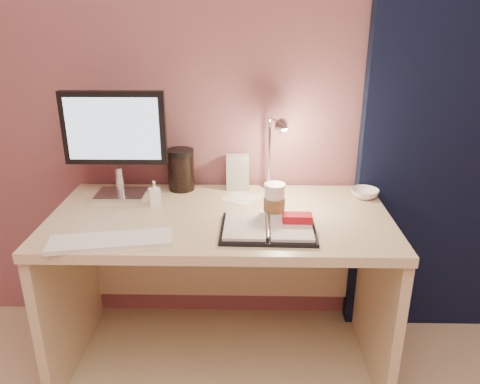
{
  "coord_description": "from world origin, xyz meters",
  "views": [
    {
      "loc": [
        0.12,
        -0.38,
        1.52
      ],
      "look_at": [
        0.08,
        1.33,
        0.85
      ],
      "focal_mm": 35.0,
      "sensor_mm": 36.0,
      "label": 1
    }
  ],
  "objects_px": {
    "keyboard": "(111,241)",
    "bowl": "(365,193)",
    "dark_jar": "(181,172)",
    "product_box": "(238,172)",
    "planner": "(270,227)",
    "lotion_bottle": "(155,193)",
    "desk_lamp": "(262,147)",
    "monitor": "(115,135)",
    "desk": "(222,254)",
    "coffee_cup": "(274,201)"
  },
  "relations": [
    {
      "from": "keyboard",
      "to": "product_box",
      "type": "xyz_separation_m",
      "value": [
        0.45,
        0.57,
        0.07
      ]
    },
    {
      "from": "desk",
      "to": "monitor",
      "type": "distance_m",
      "value": 0.7
    },
    {
      "from": "coffee_cup",
      "to": "product_box",
      "type": "bearing_deg",
      "value": 115.93
    },
    {
      "from": "desk",
      "to": "product_box",
      "type": "bearing_deg",
      "value": 74.32
    },
    {
      "from": "keyboard",
      "to": "bowl",
      "type": "height_order",
      "value": "bowl"
    },
    {
      "from": "coffee_cup",
      "to": "bowl",
      "type": "distance_m",
      "value": 0.47
    },
    {
      "from": "desk",
      "to": "desk_lamp",
      "type": "xyz_separation_m",
      "value": [
        0.18,
        0.15,
        0.45
      ]
    },
    {
      "from": "keyboard",
      "to": "lotion_bottle",
      "type": "bearing_deg",
      "value": 65.39
    },
    {
      "from": "product_box",
      "to": "desk_lamp",
      "type": "bearing_deg",
      "value": -38.53
    },
    {
      "from": "keyboard",
      "to": "lotion_bottle",
      "type": "relative_size",
      "value": 4.14
    },
    {
      "from": "dark_jar",
      "to": "desk_lamp",
      "type": "height_order",
      "value": "desk_lamp"
    },
    {
      "from": "keyboard",
      "to": "bowl",
      "type": "bearing_deg",
      "value": 14.23
    },
    {
      "from": "desk_lamp",
      "to": "bowl",
      "type": "bearing_deg",
      "value": -24.75
    },
    {
      "from": "monitor",
      "to": "product_box",
      "type": "bearing_deg",
      "value": 11.71
    },
    {
      "from": "desk",
      "to": "monitor",
      "type": "bearing_deg",
      "value": 165.15
    },
    {
      "from": "monitor",
      "to": "product_box",
      "type": "height_order",
      "value": "monitor"
    },
    {
      "from": "desk",
      "to": "bowl",
      "type": "xyz_separation_m",
      "value": [
        0.64,
        0.13,
        0.25
      ]
    },
    {
      "from": "keyboard",
      "to": "lotion_bottle",
      "type": "height_order",
      "value": "lotion_bottle"
    },
    {
      "from": "coffee_cup",
      "to": "dark_jar",
      "type": "relative_size",
      "value": 0.81
    },
    {
      "from": "monitor",
      "to": "lotion_bottle",
      "type": "bearing_deg",
      "value": -29.41
    },
    {
      "from": "desk",
      "to": "bowl",
      "type": "bearing_deg",
      "value": 11.23
    },
    {
      "from": "planner",
      "to": "dark_jar",
      "type": "distance_m",
      "value": 0.59
    },
    {
      "from": "desk",
      "to": "keyboard",
      "type": "bearing_deg",
      "value": -138.49
    },
    {
      "from": "product_box",
      "to": "monitor",
      "type": "bearing_deg",
      "value": -168.95
    },
    {
      "from": "desk_lamp",
      "to": "planner",
      "type": "bearing_deg",
      "value": -107.98
    },
    {
      "from": "monitor",
      "to": "product_box",
      "type": "xyz_separation_m",
      "value": [
        0.53,
        0.11,
        -0.21
      ]
    },
    {
      "from": "dark_jar",
      "to": "product_box",
      "type": "distance_m",
      "value": 0.26
    },
    {
      "from": "keyboard",
      "to": "dark_jar",
      "type": "relative_size",
      "value": 2.56
    },
    {
      "from": "keyboard",
      "to": "coffee_cup",
      "type": "relative_size",
      "value": 3.14
    },
    {
      "from": "bowl",
      "to": "dark_jar",
      "type": "distance_m",
      "value": 0.84
    },
    {
      "from": "planner",
      "to": "desk_lamp",
      "type": "distance_m",
      "value": 0.43
    },
    {
      "from": "planner",
      "to": "dark_jar",
      "type": "relative_size",
      "value": 2.12
    },
    {
      "from": "planner",
      "to": "product_box",
      "type": "bearing_deg",
      "value": 107.88
    },
    {
      "from": "product_box",
      "to": "desk",
      "type": "bearing_deg",
      "value": -106.64
    },
    {
      "from": "lotion_bottle",
      "to": "planner",
      "type": "bearing_deg",
      "value": -26.65
    },
    {
      "from": "planner",
      "to": "lotion_bottle",
      "type": "height_order",
      "value": "lotion_bottle"
    },
    {
      "from": "monitor",
      "to": "bowl",
      "type": "xyz_separation_m",
      "value": [
        1.1,
        0.0,
        -0.26
      ]
    },
    {
      "from": "keyboard",
      "to": "product_box",
      "type": "relative_size",
      "value": 2.8
    },
    {
      "from": "coffee_cup",
      "to": "desk_lamp",
      "type": "height_order",
      "value": "desk_lamp"
    },
    {
      "from": "monitor",
      "to": "keyboard",
      "type": "xyz_separation_m",
      "value": [
        0.08,
        -0.46,
        -0.27
      ]
    },
    {
      "from": "monitor",
      "to": "coffee_cup",
      "type": "xyz_separation_m",
      "value": [
        0.68,
        -0.21,
        -0.22
      ]
    },
    {
      "from": "planner",
      "to": "bowl",
      "type": "xyz_separation_m",
      "value": [
        0.44,
        0.35,
        0.01
      ]
    },
    {
      "from": "monitor",
      "to": "coffee_cup",
      "type": "height_order",
      "value": "monitor"
    },
    {
      "from": "monitor",
      "to": "desk_lamp",
      "type": "relative_size",
      "value": 1.32
    },
    {
      "from": "product_box",
      "to": "dark_jar",
      "type": "bearing_deg",
      "value": -176.86
    },
    {
      "from": "planner",
      "to": "product_box",
      "type": "xyz_separation_m",
      "value": [
        -0.14,
        0.45,
        0.06
      ]
    },
    {
      "from": "coffee_cup",
      "to": "desk_lamp",
      "type": "xyz_separation_m",
      "value": [
        -0.05,
        0.24,
        0.16
      ]
    },
    {
      "from": "bowl",
      "to": "product_box",
      "type": "height_order",
      "value": "product_box"
    },
    {
      "from": "keyboard",
      "to": "coffee_cup",
      "type": "height_order",
      "value": "coffee_cup"
    },
    {
      "from": "coffee_cup",
      "to": "monitor",
      "type": "bearing_deg",
      "value": 163.05
    }
  ]
}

